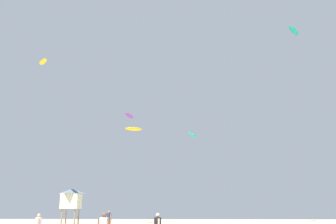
{
  "coord_description": "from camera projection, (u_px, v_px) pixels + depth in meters",
  "views": [
    {
      "loc": [
        1.56,
        -11.25,
        1.89
      ],
      "look_at": [
        0.0,
        19.5,
        10.08
      ],
      "focal_mm": 38.97,
      "sensor_mm": 36.0,
      "label": 1
    }
  ],
  "objects": [
    {
      "name": "kite_aloft_0",
      "position": [
        129.0,
        116.0,
        50.06
      ],
      "size": [
        1.23,
        3.02,
        0.44
      ],
      "color": "purple"
    },
    {
      "name": "kite_aloft_1",
      "position": [
        43.0,
        62.0,
        38.76
      ],
      "size": [
        1.67,
        1.95,
        0.26
      ],
      "color": "yellow"
    },
    {
      "name": "lifeguard_tower",
      "position": [
        71.0,
        198.0,
        42.29
      ],
      "size": [
        2.3,
        2.3,
        4.15
      ],
      "color": "#8C704C",
      "rests_on": "ground"
    },
    {
      "name": "kite_aloft_5",
      "position": [
        294.0,
        31.0,
        53.2
      ],
      "size": [
        2.66,
        3.45,
        0.62
      ],
      "color": "#19B29E"
    },
    {
      "name": "kite_aloft_6",
      "position": [
        133.0,
        129.0,
        54.25
      ],
      "size": [
        2.67,
        1.55,
        0.59
      ],
      "color": "yellow"
    },
    {
      "name": "person_right",
      "position": [
        109.0,
        219.0,
        30.98
      ],
      "size": [
        0.5,
        0.39,
        1.73
      ],
      "rotation": [
        0.0,
        0.0,
        0.99
      ],
      "color": "#B21E23",
      "rests_on": "ground"
    },
    {
      "name": "kite_aloft_3",
      "position": [
        193.0,
        135.0,
        39.32
      ],
      "size": [
        1.36,
        2.24,
        0.55
      ],
      "color": "#19B29E"
    }
  ]
}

